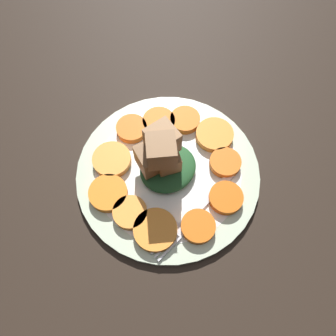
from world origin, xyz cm
name	(u,v)px	position (x,y,z in cm)	size (l,w,h in cm)	color
table_slab	(168,176)	(0.00, 0.00, 1.00)	(120.00, 120.00, 2.00)	black
plate	(168,172)	(0.00, 0.00, 2.52)	(28.56, 28.56, 1.05)	beige
carrot_slice_0	(155,230)	(-7.39, -6.26, 3.71)	(6.26, 6.26, 1.22)	orange
carrot_slice_1	(198,226)	(-2.37, -9.69, 3.71)	(4.95, 4.95, 1.22)	#D76215
carrot_slice_2	(226,198)	(3.68, -9.03, 3.71)	(5.07, 5.07, 1.22)	#D45F13
carrot_slice_3	(225,163)	(7.59, -4.74, 3.71)	(4.89, 4.89, 1.22)	orange
carrot_slice_4	(216,137)	(9.70, -0.43, 3.71)	(6.08, 6.08, 1.22)	orange
carrot_slice_5	(185,120)	(7.87, 5.20, 3.71)	(4.94, 4.94, 1.22)	orange
carrot_slice_6	(159,122)	(4.25, 7.62, 3.71)	(5.36, 5.36, 1.22)	orange
carrot_slice_7	(132,129)	(0.05, 9.40, 3.71)	(5.04, 5.04, 1.22)	orange
carrot_slice_8	(112,160)	(-5.78, 6.78, 3.71)	(6.00, 6.00, 1.22)	#F99539
carrot_slice_9	(108,193)	(-9.39, 2.54, 3.71)	(5.78, 5.78, 1.22)	orange
carrot_slice_10	(130,213)	(-8.64, -1.93, 3.71)	(5.02, 5.02, 1.22)	#F99438
center_pile	(163,159)	(-0.57, 0.42, 7.13)	(8.91, 8.02, 9.90)	#235128
fork	(192,215)	(-1.82, -7.81, 3.30)	(17.15, 3.78, 0.40)	silver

